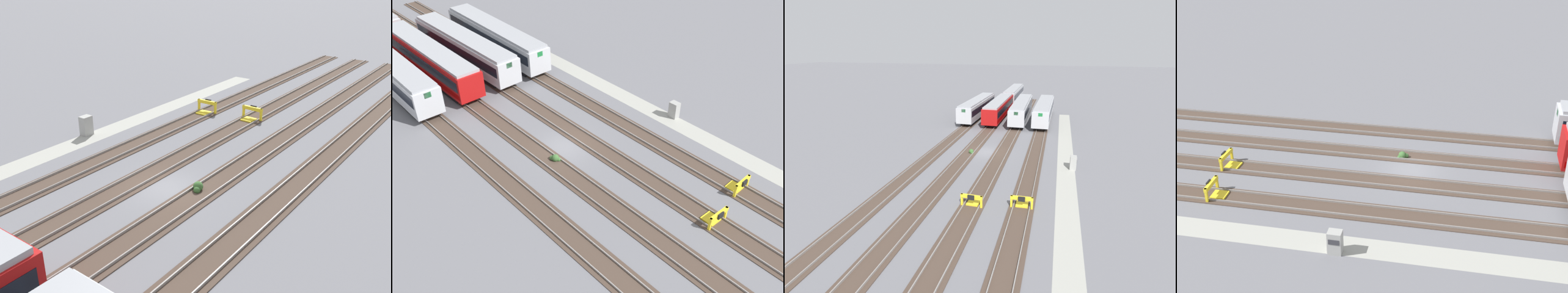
% 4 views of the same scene
% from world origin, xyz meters
% --- Properties ---
extents(ground_plane, '(400.00, 400.00, 0.00)m').
position_xyz_m(ground_plane, '(0.00, 0.00, 0.00)').
color(ground_plane, slate).
extents(service_walkway, '(54.00, 2.00, 0.01)m').
position_xyz_m(service_walkway, '(0.00, -10.41, 0.00)').
color(service_walkway, '#9E9E93').
rests_on(service_walkway, ground).
extents(rail_track_nearest, '(90.00, 2.23, 0.21)m').
position_xyz_m(rail_track_nearest, '(0.00, -6.51, 0.04)').
color(rail_track_nearest, '#47382D').
rests_on(rail_track_nearest, ground).
extents(rail_track_near_inner, '(90.00, 2.24, 0.21)m').
position_xyz_m(rail_track_near_inner, '(0.00, -2.17, 0.04)').
color(rail_track_near_inner, '#47382D').
rests_on(rail_track_near_inner, ground).
extents(rail_track_middle, '(90.00, 2.24, 0.21)m').
position_xyz_m(rail_track_middle, '(0.00, 2.17, 0.04)').
color(rail_track_middle, '#47382D').
rests_on(rail_track_middle, ground).
extents(rail_track_far_inner, '(90.00, 2.23, 0.21)m').
position_xyz_m(rail_track_far_inner, '(0.00, 6.51, 0.04)').
color(rail_track_far_inner, '#47382D').
rests_on(rail_track_far_inner, ground).
extents(bumper_stop_nearest_track, '(1.36, 2.01, 1.22)m').
position_xyz_m(bumper_stop_nearest_track, '(-13.61, -6.50, 0.51)').
color(bumper_stop_nearest_track, yellow).
rests_on(bumper_stop_nearest_track, ground).
extents(bumper_stop_near_inner_track, '(1.37, 2.01, 1.22)m').
position_xyz_m(bumper_stop_near_inner_track, '(-14.42, -2.18, 0.51)').
color(bumper_stop_near_inner_track, yellow).
rests_on(bumper_stop_near_inner_track, ground).
extents(electrical_cabinet, '(0.90, 0.73, 1.60)m').
position_xyz_m(electrical_cabinet, '(-3.33, -11.16, 0.80)').
color(electrical_cabinet, '#9E9E99').
rests_on(electrical_cabinet, ground).
extents(weed_clump, '(0.92, 0.70, 0.64)m').
position_xyz_m(weed_clump, '(-0.92, 1.79, 0.24)').
color(weed_clump, '#38602D').
rests_on(weed_clump, ground).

